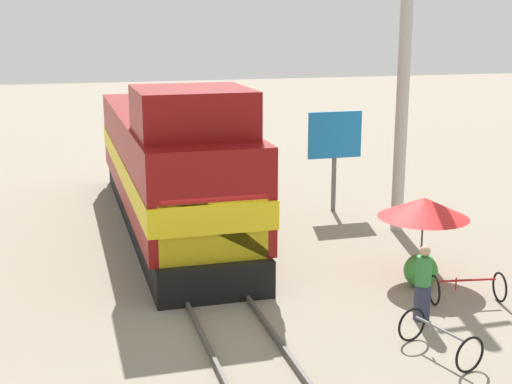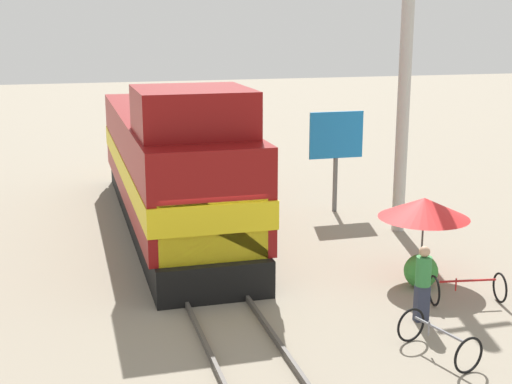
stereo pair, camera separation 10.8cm
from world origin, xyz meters
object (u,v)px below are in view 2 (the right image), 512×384
object	(u,v)px
person_bystander	(423,281)
vendor_umbrella	(424,208)
billboard_sign	(336,140)
bicycle	(467,289)
utility_pole	(405,82)
bicycle_spare	(438,339)
locomotive	(172,168)

from	to	relation	value
person_bystander	vendor_umbrella	bearing A→B (deg)	62.19
billboard_sign	bicycle	size ratio (longest dim) A/B	1.99
billboard_sign	bicycle	bearing A→B (deg)	-90.45
vendor_umbrella	billboard_sign	world-z (taller)	billboard_sign
bicycle	utility_pole	bearing A→B (deg)	177.79
person_bystander	bicycle_spare	xyz separation A→B (m)	(-0.52, -1.65, -0.56)
vendor_umbrella	person_bystander	bearing A→B (deg)	-117.81
bicycle_spare	person_bystander	bearing A→B (deg)	-122.20
person_bystander	bicycle_spare	distance (m)	1.81
locomotive	vendor_umbrella	xyz separation A→B (m)	(5.42, -6.01, -0.12)
utility_pole	billboard_sign	world-z (taller)	utility_pole
locomotive	bicycle	distance (m)	9.81
vendor_umbrella	bicycle_spare	size ratio (longest dim) A/B	1.32
person_bystander	bicycle_spare	bearing A→B (deg)	-107.39
bicycle	bicycle_spare	bearing A→B (deg)	-33.04
person_bystander	locomotive	bearing A→B (deg)	115.90
locomotive	person_bystander	distance (m)	9.48
billboard_sign	bicycle	distance (m)	8.78
bicycle	vendor_umbrella	bearing A→B (deg)	-165.69
billboard_sign	bicycle_spare	bearing A→B (deg)	-100.88
person_bystander	bicycle	bearing A→B (deg)	21.61
billboard_sign	person_bystander	distance (m)	9.37
utility_pole	vendor_umbrella	world-z (taller)	utility_pole
utility_pole	locomotive	bearing A→B (deg)	163.20
utility_pole	vendor_umbrella	bearing A→B (deg)	-108.38
bicycle	bicycle_spare	world-z (taller)	bicycle_spare
utility_pole	bicycle	xyz separation A→B (m)	(-1.14, -5.86, -4.25)
billboard_sign	vendor_umbrella	bearing A→B (deg)	-92.15
utility_pole	person_bystander	xyz separation A→B (m)	(-2.62, -6.44, -3.69)
bicycle	bicycle_spare	xyz separation A→B (m)	(-2.00, -2.23, 0.01)
vendor_umbrella	bicycle	world-z (taller)	vendor_umbrella
locomotive	billboard_sign	size ratio (longest dim) A/B	3.99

